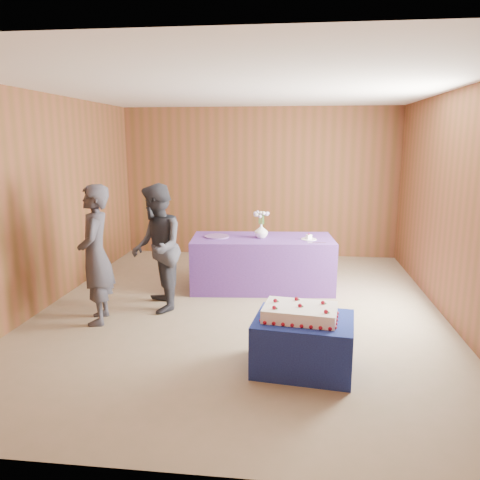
% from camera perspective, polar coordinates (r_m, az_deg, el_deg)
% --- Properties ---
extents(ground, '(6.00, 6.00, 0.00)m').
position_cam_1_polar(ground, '(6.00, 0.05, -8.54)').
color(ground, gray).
rests_on(ground, ground).
extents(room_shell, '(5.04, 6.04, 2.72)m').
position_cam_1_polar(room_shell, '(5.63, 0.06, 8.91)').
color(room_shell, brown).
rests_on(room_shell, ground).
extents(cake_table, '(0.98, 0.80, 0.50)m').
position_cam_1_polar(cake_table, '(4.52, 7.73, -12.40)').
color(cake_table, navy).
rests_on(cake_table, ground).
extents(serving_table, '(2.07, 1.07, 0.75)m').
position_cam_1_polar(serving_table, '(6.77, 2.73, -2.82)').
color(serving_table, '#663799').
rests_on(serving_table, ground).
extents(sheet_cake, '(0.75, 0.56, 0.16)m').
position_cam_1_polar(sheet_cake, '(4.39, 7.33, -8.74)').
color(sheet_cake, white).
rests_on(sheet_cake, cake_table).
extents(vase, '(0.19, 0.19, 0.20)m').
position_cam_1_polar(vase, '(6.64, 2.59, 1.10)').
color(vase, white).
rests_on(vase, serving_table).
extents(flower_spray, '(0.22, 0.23, 0.17)m').
position_cam_1_polar(flower_spray, '(6.60, 2.62, 3.19)').
color(flower_spray, '#38722D').
rests_on(flower_spray, vase).
extents(platter, '(0.46, 0.46, 0.02)m').
position_cam_1_polar(platter, '(6.71, -2.85, 0.43)').
color(platter, '#754E9D').
rests_on(platter, serving_table).
extents(plate, '(0.27, 0.27, 0.01)m').
position_cam_1_polar(plate, '(6.61, 8.38, 0.10)').
color(plate, white).
rests_on(plate, serving_table).
extents(cake_slice, '(0.09, 0.09, 0.08)m').
position_cam_1_polar(cake_slice, '(6.60, 8.39, 0.42)').
color(cake_slice, white).
rests_on(cake_slice, plate).
extents(knife, '(0.26, 0.07, 0.00)m').
position_cam_1_polar(knife, '(6.41, 9.34, -0.34)').
color(knife, silver).
rests_on(knife, serving_table).
extents(guest_left, '(0.53, 0.68, 1.63)m').
position_cam_1_polar(guest_left, '(5.66, -17.20, -1.74)').
color(guest_left, '#36353F').
rests_on(guest_left, ground).
extents(guest_right, '(0.84, 0.94, 1.60)m').
position_cam_1_polar(guest_right, '(5.90, -10.11, -0.97)').
color(guest_right, '#31333B').
rests_on(guest_right, ground).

